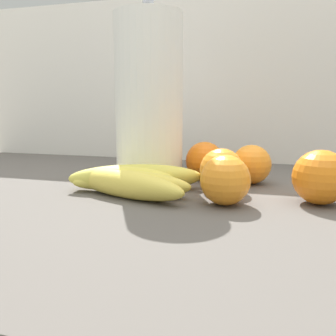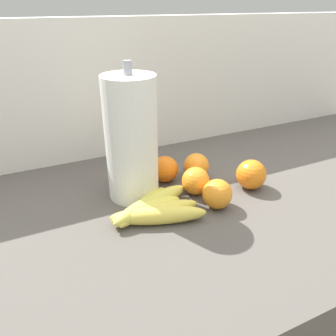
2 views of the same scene
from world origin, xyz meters
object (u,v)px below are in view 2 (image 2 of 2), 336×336
banana_bunch (152,209)px  orange_back_left (217,194)px  orange_back_right (251,175)px  orange_center (196,181)px  orange_front (196,166)px  paper_towel_roll (131,139)px  orange_right (165,169)px

banana_bunch → orange_back_left: bearing=-9.7°
orange_back_right → orange_center: bearing=165.5°
orange_back_left → orange_back_right: bearing=17.2°
orange_front → orange_back_left: size_ratio=0.99×
banana_bunch → orange_front: (0.18, 0.12, 0.01)m
orange_front → paper_towel_roll: (-0.19, -0.01, 0.11)m
banana_bunch → paper_towel_roll: paper_towel_roll is taller
paper_towel_roll → orange_right: bearing=16.2°
banana_bunch → orange_right: size_ratio=3.07×
orange_right → orange_back_left: bearing=-70.8°
orange_right → orange_front: bearing=-10.8°
orange_back_right → orange_back_left: bearing=-162.8°
banana_bunch → paper_towel_roll: (-0.00, 0.11, 0.13)m
orange_back_right → banana_bunch: bearing=-177.3°
banana_bunch → orange_front: bearing=34.1°
orange_front → paper_towel_roll: size_ratio=0.21×
paper_towel_roll → banana_bunch: bearing=-88.2°
banana_bunch → orange_back_left: size_ratio=3.09×
orange_back_right → orange_right: bearing=145.7°
orange_front → orange_center: same height
orange_front → orange_back_right: bearing=-48.0°
orange_front → orange_back_right: 0.15m
banana_bunch → orange_front: orange_front is taller
orange_back_right → orange_right: 0.22m
orange_back_left → orange_center: bearing=101.0°
orange_right → paper_towel_roll: paper_towel_roll is taller
orange_right → paper_towel_roll: size_ratio=0.22×
orange_center → orange_right: (-0.04, 0.09, 0.00)m
orange_back_right → orange_back_left: size_ratio=1.09×
orange_center → orange_back_left: bearing=-79.0°
orange_back_left → paper_towel_roll: bearing=138.8°
orange_right → banana_bunch: bearing=-124.4°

